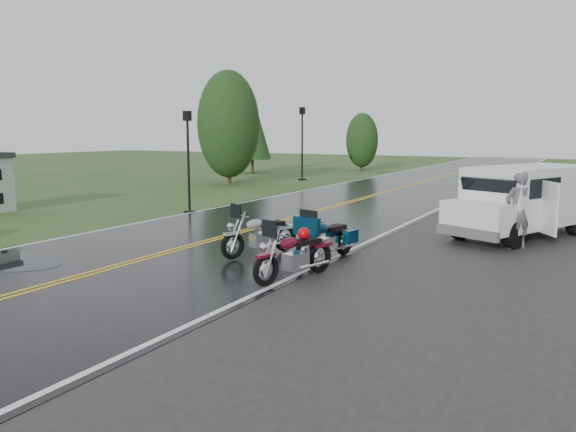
{
  "coord_description": "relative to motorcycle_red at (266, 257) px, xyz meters",
  "views": [
    {
      "loc": [
        9.08,
        -9.29,
        2.93
      ],
      "look_at": [
        2.8,
        2.0,
        1.0
      ],
      "focal_mm": 35.0,
      "sensor_mm": 36.0,
      "label": 1
    }
  ],
  "objects": [
    {
      "name": "motorcycle_teal",
      "position": [
        -0.12,
        1.83,
        -0.01
      ],
      "size": [
        1.12,
        2.17,
        1.22
      ],
      "primitive_type": null,
      "rotation": [
        0.0,
        0.0,
        -0.18
      ],
      "color": "#052438",
      "rests_on": "ground"
    },
    {
      "name": "lamp_post_near_left",
      "position": [
        -7.73,
        7.31,
        1.25
      ],
      "size": [
        0.32,
        0.32,
        3.74
      ],
      "primitive_type": null,
      "color": "black",
      "rests_on": "ground"
    },
    {
      "name": "road",
      "position": [
        -3.74,
        10.54,
        -0.6
      ],
      "size": [
        8.0,
        100.0,
        0.04
      ],
      "primitive_type": "cube",
      "color": "black",
      "rests_on": "ground"
    },
    {
      "name": "tree_left_far",
      "position": [
        -10.73,
        31.78,
        1.26
      ],
      "size": [
        2.45,
        2.45,
        3.77
      ],
      "primitive_type": null,
      "color": "#1E3D19",
      "rests_on": "ground"
    },
    {
      "name": "lamp_post_far_left",
      "position": [
        -10.71,
        21.9,
        1.63
      ],
      "size": [
        0.39,
        0.39,
        4.49
      ],
      "primitive_type": null,
      "color": "black",
      "rests_on": "ground"
    },
    {
      "name": "tree_left_mid",
      "position": [
        -13.02,
        17.4,
        2.11
      ],
      "size": [
        3.49,
        3.49,
        5.45
      ],
      "primitive_type": null,
      "color": "#1E3D19",
      "rests_on": "ground"
    },
    {
      "name": "person_at_van",
      "position": [
        3.61,
        6.19,
        0.35
      ],
      "size": [
        0.83,
        0.83,
        1.94
      ],
      "primitive_type": "imported",
      "rotation": [
        0.0,
        0.0,
        3.92
      ],
      "color": "#515256",
      "rests_on": "ground"
    },
    {
      "name": "pine_left_far",
      "position": [
        -16.84,
        25.8,
        2.24
      ],
      "size": [
        2.75,
        2.75,
        5.72
      ],
      "primitive_type": null,
      "color": "#1E3D19",
      "rests_on": "ground"
    },
    {
      "name": "motorcycle_red",
      "position": [
        0.0,
        0.0,
        0.0
      ],
      "size": [
        1.29,
        2.22,
        1.24
      ],
      "primitive_type": null,
      "rotation": [
        0.0,
        0.0,
        -0.27
      ],
      "color": "maroon",
      "rests_on": "ground"
    },
    {
      "name": "motorcycle_silver",
      "position": [
        -1.84,
        1.57,
        0.01
      ],
      "size": [
        1.48,
        2.24,
        1.25
      ],
      "primitive_type": null,
      "rotation": [
        0.0,
        0.0,
        -0.37
      ],
      "color": "#9B9DA2",
      "rests_on": "ground"
    },
    {
      "name": "van_white",
      "position": [
        2.13,
        6.75,
        0.4
      ],
      "size": [
        3.88,
        5.53,
        2.04
      ],
      "primitive_type": null,
      "rotation": [
        0.0,
        0.0,
        -0.42
      ],
      "color": "silver",
      "rests_on": "ground"
    },
    {
      "name": "ground",
      "position": [
        -3.74,
        0.54,
        -0.62
      ],
      "size": [
        120.0,
        120.0,
        0.0
      ],
      "primitive_type": "plane",
      "color": "#2D471E",
      "rests_on": "ground"
    }
  ]
}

